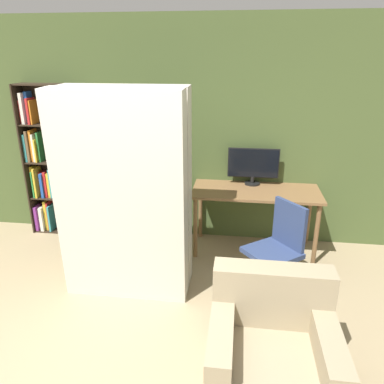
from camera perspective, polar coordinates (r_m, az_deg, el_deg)
wall_back at (r=4.70m, az=-5.55°, el=9.07°), size 8.00×0.06×2.70m
desk at (r=4.43m, az=9.67°, el=-0.88°), size 1.47×0.65×0.77m
monitor at (r=4.53m, az=9.31°, el=4.14°), size 0.61×0.18×0.44m
office_chair at (r=3.78m, az=12.60°, el=-9.91°), size 0.62×0.62×0.95m
bookshelf at (r=5.19m, az=-21.09°, el=3.70°), size 0.66×0.27×1.93m
mattress_near at (r=3.47m, az=-10.68°, el=-1.27°), size 1.20×0.31×2.01m
mattress_far at (r=3.73m, az=-9.34°, el=0.33°), size 1.20×0.29×2.00m
armchair at (r=2.87m, az=11.96°, el=-22.87°), size 0.85×0.80×0.85m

